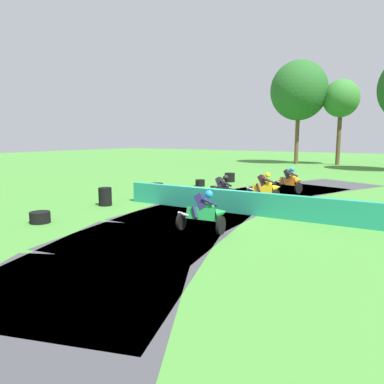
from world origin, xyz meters
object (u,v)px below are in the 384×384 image
motorcycle_fourth_green (204,212)px  traffic_cone (325,211)px  tire_stack_mid_b (157,189)px  motorcycle_chase_yellow (265,187)px  tire_stack_mid_a (200,183)px  tire_stack_far (105,197)px  motorcycle_trailing_black (222,190)px  motorcycle_lead_orange (290,180)px  tire_stack_near (230,177)px  tire_stack_extra_a (40,217)px

motorcycle_fourth_green → traffic_cone: (2.65, 4.47, -0.41)m
tire_stack_mid_b → traffic_cone: (8.75, -0.57, -0.08)m
motorcycle_chase_yellow → motorcycle_fourth_green: size_ratio=1.01×
tire_stack_mid_a → tire_stack_far: (-0.05, -7.73, 0.20)m
motorcycle_fourth_green → tire_stack_mid_b: motorcycle_fourth_green is taller
motorcycle_trailing_black → tire_stack_mid_b: size_ratio=2.54×
motorcycle_lead_orange → motorcycle_chase_yellow: (-0.04, -3.35, -0.01)m
motorcycle_trailing_black → tire_stack_far: (-4.11, -3.19, -0.23)m
tire_stack_mid_a → tire_stack_mid_b: (-0.14, -4.02, 0.10)m
tire_stack_mid_a → traffic_cone: traffic_cone is taller
motorcycle_chase_yellow → tire_stack_far: bearing=-137.4°
tire_stack_mid_a → motorcycle_lead_orange: bearing=6.5°
motorcycle_trailing_black → motorcycle_fourth_green: (1.90, -4.53, -0.00)m
tire_stack_mid_b → motorcycle_trailing_black: bearing=-7.0°
tire_stack_near → tire_stack_extra_a: size_ratio=0.97×
tire_stack_near → tire_stack_mid_b: 6.99m
motorcycle_chase_yellow → tire_stack_mid_a: size_ratio=2.92×
motorcycle_trailing_black → tire_stack_near: size_ratio=2.50×
tire_stack_far → tire_stack_near: bearing=87.1°
motorcycle_chase_yellow → motorcycle_fourth_green: motorcycle_chase_yellow is taller
tire_stack_extra_a → tire_stack_mid_a: bearing=92.6°
motorcycle_trailing_black → tire_stack_near: (-3.57, 7.48, -0.33)m
tire_stack_near → motorcycle_lead_orange: bearing=-25.3°
tire_stack_extra_a → traffic_cone: traffic_cone is taller
tire_stack_mid_a → motorcycle_chase_yellow: bearing=-27.0°
motorcycle_trailing_black → tire_stack_extra_a: 7.66m
motorcycle_trailing_black → traffic_cone: size_ratio=3.88×
motorcycle_trailing_black → tire_stack_mid_a: size_ratio=2.94×
motorcycle_lead_orange → tire_stack_mid_b: bearing=-140.1°
motorcycle_chase_yellow → tire_stack_mid_a: 6.05m
motorcycle_chase_yellow → tire_stack_extra_a: 9.87m
motorcycle_chase_yellow → tire_stack_mid_a: (-5.38, 2.74, -0.45)m
tire_stack_near → tire_stack_far: 10.68m
motorcycle_lead_orange → tire_stack_mid_a: (-5.42, -0.62, -0.46)m
tire_stack_mid_b → tire_stack_far: size_ratio=0.84×
motorcycle_chase_yellow → tire_stack_extra_a: (-4.86, -8.57, -0.45)m
motorcycle_trailing_black → tire_stack_extra_a: bearing=-117.7°
motorcycle_fourth_green → tire_stack_extra_a: size_ratio=2.37×
motorcycle_lead_orange → tire_stack_extra_a: (-4.90, -11.93, -0.46)m
motorcycle_lead_orange → traffic_cone: (3.20, -5.21, -0.44)m
motorcycle_fourth_green → traffic_cone: motorcycle_fourth_green is taller
motorcycle_fourth_green → tire_stack_mid_a: bearing=123.3°
tire_stack_extra_a → traffic_cone: 10.52m
tire_stack_far → motorcycle_fourth_green: bearing=-12.6°
tire_stack_far → motorcycle_lead_orange: bearing=56.8°
motorcycle_trailing_black → tire_stack_mid_a: (-4.07, 4.54, -0.43)m
motorcycle_trailing_black → tire_stack_far: 5.21m
tire_stack_near → tire_stack_far: size_ratio=0.85×
tire_stack_mid_b → tire_stack_near: bearing=84.8°
motorcycle_trailing_black → motorcycle_chase_yellow: bearing=53.9°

